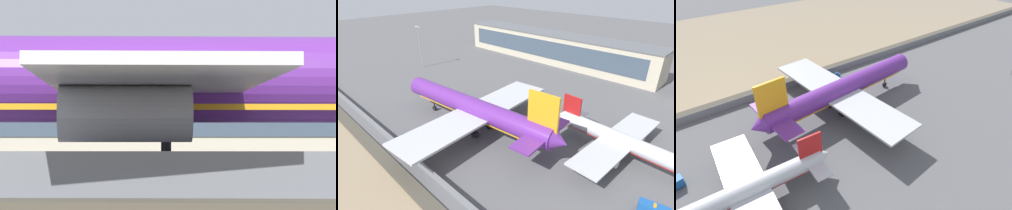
% 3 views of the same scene
% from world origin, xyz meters
% --- Properties ---
extents(ground_plane, '(500.00, 500.00, 0.00)m').
position_xyz_m(ground_plane, '(0.00, 0.00, 0.00)').
color(ground_plane, '#565659').
extents(cargo_jet_purple, '(58.03, 49.85, 17.26)m').
position_xyz_m(cargo_jet_purple, '(6.21, 3.69, 6.59)').
color(cargo_jet_purple, '#602889').
rests_on(cargo_jet_purple, ground).
extents(terminal_building, '(105.34, 14.88, 14.18)m').
position_xyz_m(terminal_building, '(-17.55, 74.79, 7.10)').
color(terminal_building, '#BCB299').
rests_on(terminal_building, ground).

